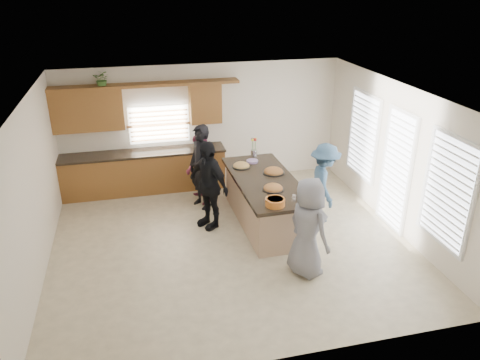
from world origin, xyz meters
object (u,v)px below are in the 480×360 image
object	(u,v)px
woman_right_front	(308,228)
woman_left_front	(208,185)
salad_bowl	(275,202)
woman_left_back	(201,167)
woman_right_back	(324,183)
island	(265,202)
woman_left_mid	(201,170)

from	to	relation	value
woman_right_front	woman_left_front	bearing A→B (deg)	12.47
salad_bowl	woman_left_back	distance (m)	2.33
woman_left_back	woman_right_back	bearing A→B (deg)	34.63
woman_left_front	island	bearing A→B (deg)	52.17
woman_left_front	woman_right_back	world-z (taller)	woman_left_front
woman_left_back	woman_right_front	size ratio (longest dim) A/B	1.06
woman_left_front	woman_right_front	world-z (taller)	woman_left_front
salad_bowl	woman_left_mid	size ratio (longest dim) A/B	0.22
woman_left_back	woman_left_front	world-z (taller)	woman_left_back
woman_left_mid	woman_right_front	size ratio (longest dim) A/B	0.89
woman_left_back	woman_right_front	bearing A→B (deg)	-4.47
salad_bowl	island	bearing A→B (deg)	81.89
woman_left_back	woman_right_back	distance (m)	2.55
woman_right_front	woman_left_back	bearing A→B (deg)	3.60
woman_left_front	woman_right_back	distance (m)	2.30
woman_right_back	woman_left_back	bearing A→B (deg)	74.29
woman_left_back	woman_left_front	size ratio (longest dim) A/B	1.02
island	woman_left_mid	size ratio (longest dim) A/B	1.78
salad_bowl	woman_right_front	bearing A→B (deg)	-64.44
woman_right_back	woman_right_front	xyz separation A→B (m)	(-1.00, -1.70, 0.05)
island	woman_right_back	bearing A→B (deg)	-7.48
salad_bowl	woman_left_front	size ratio (longest dim) A/B	0.19
island	woman_left_back	bearing A→B (deg)	136.30
salad_bowl	woman_left_mid	world-z (taller)	woman_left_mid
island	woman_right_front	bearing A→B (deg)	-85.65
island	woman_left_front	distance (m)	1.20
woman_left_mid	woman_left_front	bearing A→B (deg)	-11.34
island	salad_bowl	distance (m)	1.26
woman_right_back	woman_right_front	bearing A→B (deg)	160.44
island	woman_right_back	world-z (taller)	woman_right_back
island	salad_bowl	xyz separation A→B (m)	(-0.16, -1.12, 0.57)
salad_bowl	woman_left_back	bearing A→B (deg)	113.98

